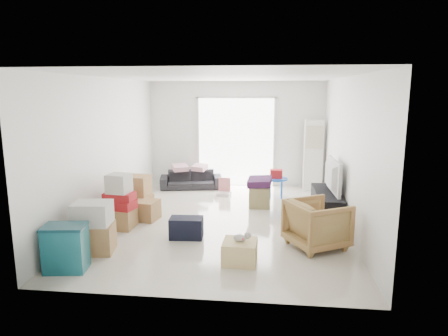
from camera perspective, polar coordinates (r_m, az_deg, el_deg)
room_shell at (r=7.43m, az=-0.14°, el=2.47°), size 4.98×6.48×3.18m
sliding_door at (r=10.39m, az=1.71°, el=4.26°), size 2.10×0.04×2.33m
ac_tower at (r=10.14m, az=12.60°, el=1.74°), size 0.45×0.30×1.75m
tv_console at (r=8.10m, az=14.46°, el=-5.08°), size 0.46×1.55×0.52m
television at (r=8.02m, az=14.57°, el=-2.80°), size 0.69×1.14×0.15m
sofa at (r=10.22m, az=-4.74°, el=-1.23°), size 1.60×0.73×0.60m
pillow_left at (r=10.16m, az=-6.30°, el=0.76°), size 0.48×0.45×0.12m
pillow_right at (r=10.15m, az=-3.52°, el=0.80°), size 0.46×0.41×0.13m
armchair at (r=6.50m, az=13.17°, el=-7.48°), size 1.06×1.08×0.84m
storage_bins at (r=5.98m, az=-21.67°, el=-10.55°), size 0.62×0.47×0.65m
box_stack_a at (r=6.47m, az=-18.19°, el=-8.22°), size 0.67×0.59×0.79m
box_stack_b at (r=7.45m, az=-14.65°, el=-5.10°), size 0.59×0.51×0.99m
box_stack_c at (r=8.29m, az=-12.19°, el=-3.78°), size 0.59×0.52×0.77m
loose_box at (r=7.87m, az=-11.11°, el=-5.92°), size 0.52×0.52×0.38m
duffel_bag at (r=6.82m, az=-5.39°, el=-8.50°), size 0.57×0.36×0.35m
ottoman at (r=8.60m, az=5.08°, el=-4.10°), size 0.44×0.44×0.44m
blanket at (r=8.53m, az=5.11°, el=-2.22°), size 0.53×0.53×0.14m
kids_table at (r=9.34m, az=7.44°, el=-1.35°), size 0.54×0.54×0.66m
toy_walker at (r=9.54m, az=0.04°, el=-3.22°), size 0.35×0.31×0.41m
wood_crate at (r=5.88m, az=2.27°, el=-11.87°), size 0.50×0.50×0.32m
plush_bunny at (r=5.81m, az=2.57°, el=-9.86°), size 0.25×0.15×0.13m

